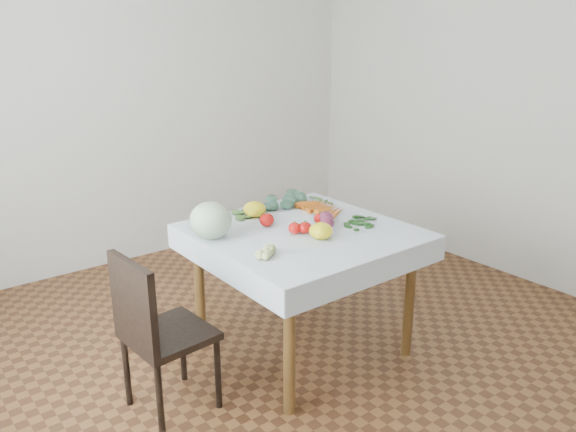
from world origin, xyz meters
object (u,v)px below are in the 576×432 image
heirloom_back (255,209)px  carrot_bunch (322,208)px  table (303,247)px  cabbage (211,220)px  chair (154,326)px

heirloom_back → carrot_bunch: 0.44m
table → cabbage: cabbage is taller
cabbage → table: bearing=-22.3°
heirloom_back → chair: bearing=-155.0°
table → chair: (-0.95, -0.04, -0.17)m
table → chair: size_ratio=1.18×
chair → carrot_bunch: bearing=11.3°
cabbage → carrot_bunch: (0.81, 0.02, -0.09)m
chair → cabbage: cabbage is taller
table → heirloom_back: size_ratio=7.29×
carrot_bunch → cabbage: bearing=-178.8°
heirloom_back → cabbage: bearing=-157.4°
cabbage → heirloom_back: cabbage is taller
table → carrot_bunch: carrot_bunch is taller
chair → heirloom_back: (0.87, 0.41, 0.32)m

